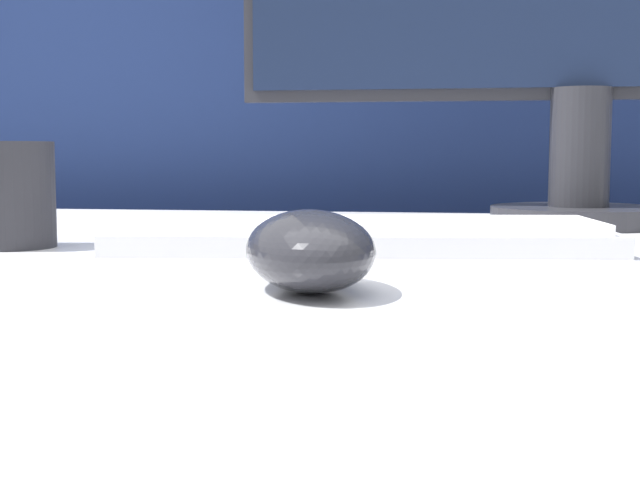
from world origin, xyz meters
TOP-DOWN VIEW (x-y plane):
  - partition_panel at (0.00, 0.61)m, footprint 5.00×0.03m
  - computer_mouse_near at (0.07, -0.18)m, footprint 0.10×0.13m
  - keyboard at (0.08, 0.03)m, footprint 0.39×0.17m
  - mug at (-0.20, 0.01)m, footprint 0.07×0.07m

SIDE VIEW (x-z plane):
  - partition_panel at x=0.00m, z-range 0.00..1.06m
  - keyboard at x=0.08m, z-range 0.75..0.78m
  - computer_mouse_near at x=0.07m, z-range 0.76..0.80m
  - mug at x=-0.20m, z-range 0.76..0.84m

